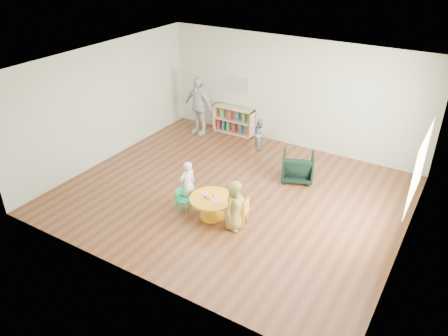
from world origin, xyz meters
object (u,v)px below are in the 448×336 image
object	(u,v)px
armchair	(298,167)
child_right	(235,206)
kid_chair_right	(242,211)
toddler	(260,134)
kid_chair_left	(183,198)
child_left	(188,184)
adult_caretaker	(199,106)
bookshelf	(234,120)
activity_table	(212,204)

from	to	relation	value
armchair	child_right	distance (m)	2.37
kid_chair_right	toddler	bearing A→B (deg)	11.74
kid_chair_right	toddler	distance (m)	3.41
kid_chair_left	armchair	world-z (taller)	armchair
child_left	kid_chair_left	bearing A→B (deg)	20.61
child_right	kid_chair_left	bearing A→B (deg)	97.82
child_left	adult_caretaker	bearing A→B (deg)	-128.10
kid_chair_right	bookshelf	xyz separation A→B (m)	(-2.32, 3.68, 0.08)
armchair	bookshelf	bearing A→B (deg)	-52.13
activity_table	toddler	xyz separation A→B (m)	(-0.63, 3.29, 0.09)
activity_table	kid_chair_left	bearing A→B (deg)	-171.71
kid_chair_right	bookshelf	size ratio (longest dim) A/B	0.45
kid_chair_right	child_right	distance (m)	0.30
kid_chair_left	bookshelf	distance (m)	4.02
activity_table	kid_chair_right	bearing A→B (deg)	10.16
armchair	activity_table	bearing A→B (deg)	47.88
adult_caretaker	bookshelf	bearing A→B (deg)	42.21
kid_chair_left	armchair	distance (m)	2.79
activity_table	adult_caretaker	world-z (taller)	adult_caretaker
kid_chair_right	bookshelf	bearing A→B (deg)	22.49
child_right	toddler	size ratio (longest dim) A/B	1.27
kid_chair_left	armchair	size ratio (longest dim) A/B	0.70
kid_chair_left	bookshelf	size ratio (longest dim) A/B	0.41
bookshelf	adult_caretaker	size ratio (longest dim) A/B	0.75
child_left	kid_chair_right	bearing A→B (deg)	112.25
activity_table	kid_chair_right	size ratio (longest dim) A/B	1.63
child_right	adult_caretaker	distance (m)	4.56
kid_chair_right	child_left	xyz separation A→B (m)	(-1.25, -0.02, 0.22)
toddler	bookshelf	bearing A→B (deg)	17.58
kid_chair_right	bookshelf	distance (m)	4.34
armchair	toddler	distance (m)	1.81
child_left	adult_caretaker	size ratio (longest dim) A/B	0.63
toddler	activity_table	bearing A→B (deg)	143.61
child_right	adult_caretaker	bearing A→B (deg)	50.27
armchair	child_left	size ratio (longest dim) A/B	0.70
bookshelf	adult_caretaker	distance (m)	1.07
armchair	child_right	size ratio (longest dim) A/B	0.70
child_right	activity_table	bearing A→B (deg)	88.79
kid_chair_right	adult_caretaker	bearing A→B (deg)	35.14
kid_chair_left	adult_caretaker	world-z (taller)	adult_caretaker
kid_chair_right	adult_caretaker	size ratio (longest dim) A/B	0.33
activity_table	bookshelf	xyz separation A→B (m)	(-1.70, 3.79, 0.06)
armchair	child_left	world-z (taller)	child_left
activity_table	kid_chair_left	size ratio (longest dim) A/B	1.78
armchair	kid_chair_left	bearing A→B (deg)	36.20
bookshelf	child_left	xyz separation A→B (m)	(1.06, -3.70, 0.14)
toddler	adult_caretaker	xyz separation A→B (m)	(-1.88, -0.03, 0.41)
activity_table	adult_caretaker	xyz separation A→B (m)	(-2.52, 3.25, 0.50)
bookshelf	toddler	xyz separation A→B (m)	(1.07, -0.50, 0.03)
kid_chair_left	kid_chair_right	xyz separation A→B (m)	(1.25, 0.20, 0.02)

